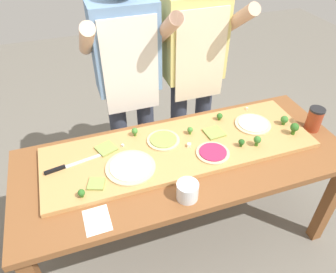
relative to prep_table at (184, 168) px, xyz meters
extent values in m
plane|color=#6B665B|center=(0.00, 0.00, -0.65)|extent=(8.00, 8.00, 0.00)
cube|color=brown|center=(0.88, -0.32, -0.30)|extent=(0.07, 0.07, 0.71)
cube|color=brown|center=(-0.88, 0.32, -0.30)|extent=(0.07, 0.07, 0.71)
cube|color=brown|center=(0.88, 0.32, -0.30)|extent=(0.07, 0.07, 0.71)
cube|color=brown|center=(0.00, 0.00, 0.07)|extent=(1.89, 0.75, 0.04)
cube|color=tan|center=(0.00, 0.07, 0.11)|extent=(1.56, 0.49, 0.03)
cube|color=#B7BABF|center=(-0.55, 0.12, 0.12)|extent=(0.20, 0.06, 0.00)
cube|color=black|center=(-0.70, 0.09, 0.13)|extent=(0.11, 0.04, 0.02)
cylinder|color=beige|center=(0.15, -0.06, 0.13)|extent=(0.19, 0.19, 0.01)
cylinder|color=#9E234C|center=(0.15, -0.06, 0.13)|extent=(0.15, 0.15, 0.01)
cylinder|color=beige|center=(0.50, 0.11, 0.13)|extent=(0.22, 0.22, 0.01)
cylinder|color=beige|center=(0.50, 0.11, 0.13)|extent=(0.18, 0.18, 0.01)
cylinder|color=beige|center=(-0.08, 0.14, 0.13)|extent=(0.19, 0.19, 0.01)
cylinder|color=#899E4C|center=(-0.08, 0.14, 0.13)|extent=(0.16, 0.16, 0.01)
cylinder|color=beige|center=(-0.32, -0.02, 0.13)|extent=(0.27, 0.27, 0.01)
cylinder|color=silver|center=(-0.32, -0.02, 0.13)|extent=(0.22, 0.22, 0.01)
cube|color=#899E4C|center=(-0.41, 0.18, 0.13)|extent=(0.13, 0.13, 0.01)
cube|color=#899E4C|center=(-0.51, -0.07, 0.13)|extent=(0.11, 0.11, 0.01)
cube|color=#899E4C|center=(0.23, 0.11, 0.13)|extent=(0.12, 0.12, 0.01)
cylinder|color=#366618|center=(0.68, -0.05, 0.14)|extent=(0.02, 0.02, 0.03)
sphere|color=#2D6623|center=(0.68, -0.05, 0.17)|extent=(0.05, 0.05, 0.05)
cylinder|color=#3F7220|center=(0.68, 0.05, 0.13)|extent=(0.02, 0.02, 0.02)
sphere|color=#38752D|center=(0.68, 0.05, 0.16)|extent=(0.05, 0.05, 0.05)
cylinder|color=#487A23|center=(0.09, 0.15, 0.13)|extent=(0.02, 0.02, 0.02)
sphere|color=#427F33|center=(0.09, 0.15, 0.15)|extent=(0.04, 0.04, 0.04)
cylinder|color=#487A23|center=(-0.22, 0.24, 0.13)|extent=(0.02, 0.02, 0.02)
sphere|color=#427F33|center=(-0.22, 0.24, 0.16)|extent=(0.04, 0.04, 0.04)
cylinder|color=#3F7220|center=(0.42, -0.07, 0.13)|extent=(0.02, 0.02, 0.03)
sphere|color=#38752D|center=(0.42, -0.07, 0.16)|extent=(0.04, 0.04, 0.04)
cylinder|color=#366618|center=(0.33, 0.23, 0.13)|extent=(0.02, 0.02, 0.02)
sphere|color=#2D6623|center=(0.33, 0.23, 0.15)|extent=(0.04, 0.04, 0.04)
cylinder|color=#366618|center=(-0.58, -0.13, 0.13)|extent=(0.02, 0.02, 0.01)
sphere|color=#2D6623|center=(-0.58, -0.13, 0.15)|extent=(0.04, 0.04, 0.04)
cylinder|color=#2C5915|center=(0.33, -0.05, 0.13)|extent=(0.02, 0.02, 0.02)
sphere|color=#23561E|center=(0.33, -0.05, 0.15)|extent=(0.04, 0.04, 0.04)
cube|color=silver|center=(0.55, 0.27, 0.13)|extent=(0.02, 0.02, 0.01)
cube|color=white|center=(0.05, 0.04, 0.13)|extent=(0.03, 0.03, 0.02)
cube|color=white|center=(-0.32, 0.17, 0.13)|extent=(0.02, 0.02, 0.01)
cylinder|color=white|center=(-0.09, -0.28, 0.14)|extent=(0.11, 0.11, 0.09)
cylinder|color=white|center=(-0.09, -0.28, 0.12)|extent=(0.10, 0.10, 0.05)
cylinder|color=#99381E|center=(0.85, -0.02, 0.16)|extent=(0.09, 0.09, 0.14)
cylinder|color=black|center=(0.85, -0.02, 0.24)|extent=(0.09, 0.09, 0.01)
cube|color=white|center=(-0.54, -0.27, 0.09)|extent=(0.12, 0.16, 0.00)
cylinder|color=#333847|center=(-0.26, 0.60, -0.20)|extent=(0.12, 0.12, 0.90)
cylinder|color=#333847|center=(-0.06, 0.60, -0.20)|extent=(0.12, 0.12, 0.90)
cube|color=#6689B2|center=(-0.16, 0.60, 0.52)|extent=(0.40, 0.20, 0.55)
cube|color=silver|center=(-0.16, 0.49, 0.44)|extent=(0.34, 0.01, 0.60)
cylinder|color=#DBB293|center=(-0.39, 0.50, 0.64)|extent=(0.08, 0.39, 0.31)
cylinder|color=#DBB293|center=(0.07, 0.50, 0.64)|extent=(0.08, 0.39, 0.31)
cylinder|color=#333847|center=(0.19, 0.60, -0.20)|extent=(0.12, 0.12, 0.90)
cylinder|color=#333847|center=(0.39, 0.60, -0.20)|extent=(0.12, 0.12, 0.90)
cube|color=#D1C670|center=(0.29, 0.60, 0.52)|extent=(0.40, 0.20, 0.55)
cube|color=beige|center=(0.29, 0.49, 0.44)|extent=(0.34, 0.01, 0.60)
cylinder|color=tan|center=(0.06, 0.50, 0.64)|extent=(0.08, 0.39, 0.31)
cylinder|color=tan|center=(0.52, 0.50, 0.64)|extent=(0.08, 0.39, 0.31)
camera|label=1|loc=(-0.52, -1.23, 1.32)|focal=34.11mm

